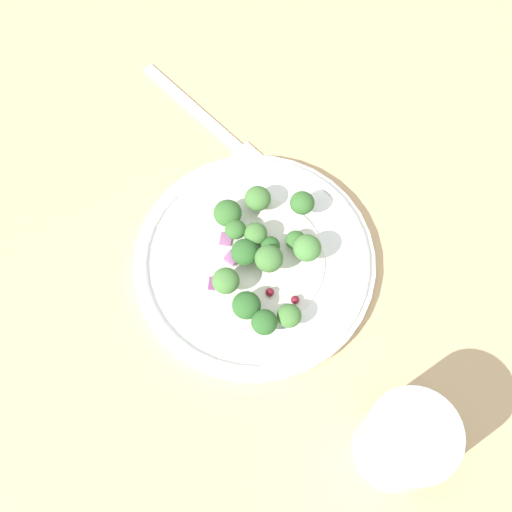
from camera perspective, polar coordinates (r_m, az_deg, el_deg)
The scene contains 25 objects.
ground_plane at distance 70.09cm, azimuth -1.47°, elevation -2.43°, with size 180.00×180.00×2.00cm, color tan.
plate at distance 68.92cm, azimuth 0.00°, elevation -0.58°, with size 24.06×24.06×1.70cm.
dressing_pool at distance 68.52cm, azimuth 0.00°, elevation -0.44°, with size 13.96×13.96×0.20cm, color white.
broccoli_floret_0 at distance 67.79cm, azimuth -1.70°, elevation 2.18°, with size 2.06×2.06×2.08cm.
broccoli_floret_1 at distance 67.07cm, azimuth -0.92°, elevation 0.30°, with size 2.71×2.71×2.74cm.
broccoli_floret_2 at distance 68.88cm, azimuth 4.07°, elevation 4.16°, with size 2.47×2.47×2.50cm.
broccoli_floret_3 at distance 67.59cm, azimuth 1.17°, elevation 0.83°, with size 1.94×1.94×1.96cm.
broccoli_floret_4 at distance 68.62cm, azimuth -2.35°, elevation 3.53°, with size 2.82×2.82×2.85cm.
broccoli_floret_5 at distance 68.27cm, azimuth 3.28°, elevation 1.29°, with size 2.00×2.00×2.03cm.
broccoli_floret_6 at distance 64.45cm, azimuth 0.69°, elevation -5.48°, with size 2.47×2.47×2.50cm.
broccoli_floret_7 at distance 65.08cm, azimuth -0.79°, elevation -4.09°, with size 2.73×2.73×2.76cm.
broccoli_floret_8 at distance 67.73cm, azimuth -0.03°, elevation 1.83°, with size 2.31×2.31×2.34cm.
broccoli_floret_9 at distance 69.52cm, azimuth 0.15°, elevation 4.73°, with size 2.65×2.65×2.68cm.
broccoli_floret_10 at distance 66.88cm, azimuth 4.23°, elevation 0.64°, with size 2.74×2.74×2.78cm.
broccoli_floret_11 at distance 66.14cm, azimuth 1.07°, elevation -0.24°, with size 2.76×2.76×2.79cm.
broccoli_floret_12 at distance 65.12cm, azimuth 2.74°, elevation -4.95°, with size 2.33×2.33×2.36cm.
broccoli_floret_13 at distance 65.51cm, azimuth -2.48°, elevation -2.08°, with size 2.62×2.62×2.66cm.
cranberry_0 at distance 68.81cm, azimuth 0.89°, elevation 1.22°, with size 0.96×0.96×0.96cm, color #4C0A14.
cranberry_1 at distance 66.77cm, azimuth 1.14°, elevation -3.00°, with size 0.85×0.85×0.85cm, color maroon.
cranberry_2 at distance 66.72cm, azimuth 3.23°, elevation -3.61°, with size 0.83×0.83×0.83cm, color maroon.
onion_bit_0 at distance 69.33cm, azimuth -2.50°, elevation 1.35°, with size 1.31×1.16×0.46cm, color #A35B93.
onion_bit_1 at distance 67.54cm, azimuth -3.45°, elevation -2.29°, with size 1.28×1.11×0.51cm, color #843D75.
onion_bit_2 at distance 68.00cm, azimuth -1.99°, elevation -0.14°, with size 1.23×1.21×0.53cm, color #A35B93.
fork at distance 77.36cm, azimuth -3.77°, elevation 10.87°, with size 18.67×2.87×0.50cm.
water_glass at distance 62.23cm, azimuth 12.11°, elevation -14.75°, with size 7.89×7.89×8.96cm, color silver.
Camera 1 is at (17.17, -16.39, 64.95)cm, focal length 48.64 mm.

